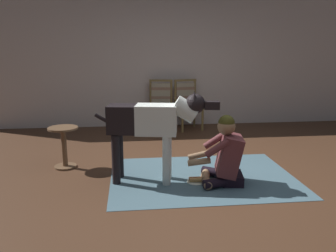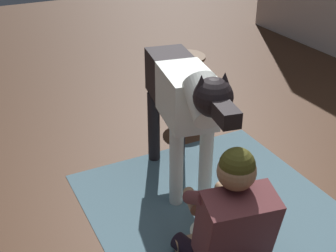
# 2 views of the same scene
# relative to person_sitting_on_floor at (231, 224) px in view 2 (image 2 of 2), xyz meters

# --- Properties ---
(ground_plane) EXTENTS (13.95, 13.95, 0.00)m
(ground_plane) POSITION_rel_person_sitting_on_floor_xyz_m (-0.24, 0.15, -0.34)
(ground_plane) COLOR #4F3120
(area_rug) EXTENTS (2.29, 1.66, 0.01)m
(area_rug) POSITION_rel_person_sitting_on_floor_xyz_m (-0.22, 0.22, -0.34)
(area_rug) COLOR slate
(area_rug) RESTS_ON ground
(person_sitting_on_floor) EXTENTS (0.70, 0.57, 0.83)m
(person_sitting_on_floor) POSITION_rel_person_sitting_on_floor_xyz_m (0.00, 0.00, 0.00)
(person_sitting_on_floor) COLOR black
(person_sitting_on_floor) RESTS_ON ground
(large_dog) EXTENTS (1.46, 0.44, 1.10)m
(large_dog) POSITION_rel_person_sitting_on_floor_xyz_m (-0.85, 0.15, 0.39)
(large_dog) COLOR white
(large_dog) RESTS_ON ground
(hot_dog_on_plate) EXTENTS (0.24, 0.24, 0.06)m
(hot_dog_on_plate) POSITION_rel_person_sitting_on_floor_xyz_m (-0.32, 0.06, -0.31)
(hot_dog_on_plate) COLOR white
(hot_dog_on_plate) RESTS_ON ground
(round_side_table) EXTENTS (0.40, 0.40, 0.56)m
(round_side_table) POSITION_rel_person_sitting_on_floor_xyz_m (-1.99, 0.78, -0.01)
(round_side_table) COLOR brown
(round_side_table) RESTS_ON ground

